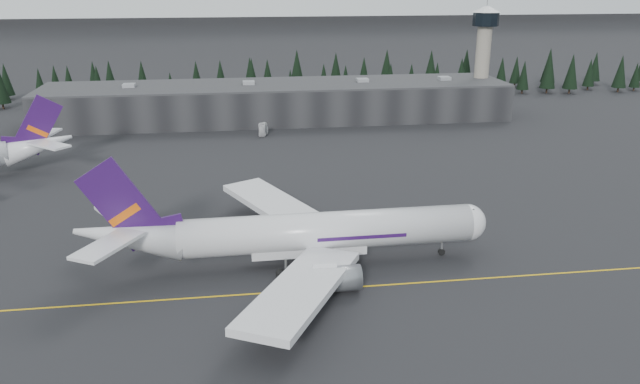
{
  "coord_description": "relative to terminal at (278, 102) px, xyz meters",
  "views": [
    {
      "loc": [
        -15.72,
        -91.23,
        48.16
      ],
      "look_at": [
        0.0,
        20.0,
        9.0
      ],
      "focal_mm": 35.0,
      "sensor_mm": 36.0,
      "label": 1
    }
  ],
  "objects": [
    {
      "name": "ground",
      "position": [
        0.0,
        -125.0,
        -6.3
      ],
      "size": [
        1400.0,
        1400.0,
        0.0
      ],
      "primitive_type": "plane",
      "color": "black",
      "rests_on": "ground"
    },
    {
      "name": "taxiline",
      "position": [
        0.0,
        -127.0,
        -6.29
      ],
      "size": [
        400.0,
        0.4,
        0.02
      ],
      "primitive_type": "cube",
      "color": "gold",
      "rests_on": "ground"
    },
    {
      "name": "terminal",
      "position": [
        0.0,
        0.0,
        0.0
      ],
      "size": [
        160.0,
        30.0,
        12.6
      ],
      "color": "black",
      "rests_on": "ground"
    },
    {
      "name": "control_tower",
      "position": [
        75.0,
        3.0,
        17.11
      ],
      "size": [
        10.0,
        10.0,
        37.7
      ],
      "color": "gray",
      "rests_on": "ground"
    },
    {
      "name": "treeline",
      "position": [
        0.0,
        37.0,
        1.2
      ],
      "size": [
        360.0,
        20.0,
        15.0
      ],
      "primitive_type": "cube",
      "color": "black",
      "rests_on": "ground"
    },
    {
      "name": "mountain_ridge",
      "position": [
        0.0,
        875.0,
        -6.3
      ],
      "size": [
        4400.0,
        900.0,
        420.0
      ],
      "primitive_type": null,
      "color": "white",
      "rests_on": "ground"
    },
    {
      "name": "jet_main",
      "position": [
        -6.75,
        -117.29,
        -0.37
      ],
      "size": [
        71.48,
        66.0,
        21.02
      ],
      "rotation": [
        0.0,
        0.0,
        0.01
      ],
      "color": "silver",
      "rests_on": "ground"
    },
    {
      "name": "gse_vehicle_a",
      "position": [
        -7.04,
        -24.64,
        -5.65
      ],
      "size": [
        2.38,
        4.75,
        1.29
      ],
      "primitive_type": "imported",
      "rotation": [
        0.0,
        0.0,
        -0.05
      ],
      "color": "silver",
      "rests_on": "ground"
    },
    {
      "name": "gse_vehicle_b",
      "position": [
        -5.73,
        -22.25,
        -5.57
      ],
      "size": [
        4.52,
        3.77,
        1.46
      ],
      "primitive_type": "imported",
      "rotation": [
        0.0,
        0.0,
        -1.0
      ],
      "color": "silver",
      "rests_on": "ground"
    }
  ]
}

